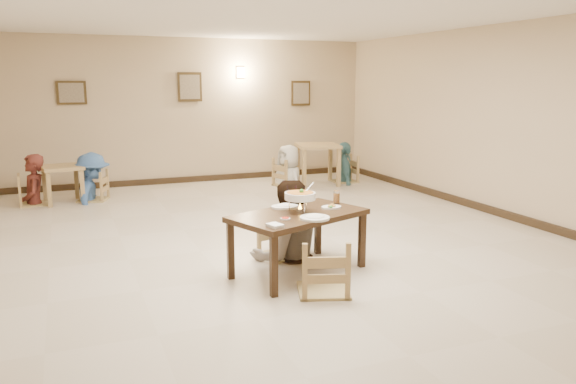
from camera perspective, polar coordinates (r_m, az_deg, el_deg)
name	(u,v)px	position (r m, az deg, el deg)	size (l,w,h in m)	color
floor	(267,244)	(7.48, -2.17, -5.30)	(10.00, 10.00, 0.00)	beige
ceiling	(265,8)	(7.22, -2.36, 18.17)	(10.00, 10.00, 0.00)	silver
wall_back	(185,111)	(12.01, -10.38, 8.07)	(10.00, 10.00, 0.00)	tan
wall_right	(511,122)	(9.33, 21.73, 6.60)	(10.00, 10.00, 0.00)	tan
baseboard_back	(188,179)	(12.14, -10.11, 1.27)	(8.00, 0.06, 0.12)	black
baseboard_right	(503,214)	(9.51, 20.97, -2.07)	(0.06, 10.00, 0.12)	black
picture_a	(71,93)	(11.71, -21.14, 9.39)	(0.55, 0.04, 0.45)	#342713
picture_b	(190,87)	(11.98, -9.94, 10.47)	(0.50, 0.04, 0.60)	#342713
picture_c	(301,93)	(12.74, 1.31, 10.00)	(0.45, 0.04, 0.55)	#342713
wall_sconce	(240,72)	(12.26, -4.85, 12.01)	(0.16, 0.05, 0.22)	#FFD88C
main_table	(298,220)	(6.23, 1.07, -2.83)	(1.68, 1.30, 0.69)	#342213
chair_far	(282,216)	(6.86, -0.63, -2.50)	(0.47, 0.47, 1.00)	tan
chair_near	(324,241)	(5.68, 3.67, -4.95)	(0.51, 0.51, 1.09)	tan
main_diner	(287,180)	(6.71, -0.10, 1.22)	(0.93, 0.73, 1.92)	gray
curry_warmer	(300,196)	(6.20, 1.24, -0.42)	(0.38, 0.34, 0.31)	silver
rice_plate_far	(285,206)	(6.45, -0.33, -1.47)	(0.32, 0.32, 0.07)	white
rice_plate_near	(315,218)	(5.93, 2.73, -2.61)	(0.32, 0.32, 0.07)	white
fried_plate	(331,207)	(6.45, 4.42, -1.49)	(0.24, 0.24, 0.05)	white
chili_dish	(285,219)	(5.90, -0.28, -2.73)	(0.11, 0.11, 0.02)	white
napkin_cutlery	(275,225)	(5.62, -1.31, -3.41)	(0.19, 0.26, 0.03)	white
drink_glass	(337,197)	(6.70, 4.95, -0.55)	(0.08, 0.08, 0.15)	white
bg_table_left	(62,173)	(10.63, -21.95, 1.79)	(0.76, 0.76, 0.66)	tan
bg_table_right	(318,151)	(11.66, 3.04, 4.17)	(0.99, 0.99, 0.84)	tan
bg_chair_ll	(32,176)	(10.67, -24.53, 1.50)	(0.48, 0.48, 1.02)	tan
bg_chair_lr	(91,173)	(10.67, -19.34, 1.87)	(0.48, 0.48, 1.02)	tan
bg_chair_rl	(289,160)	(11.47, 0.06, 3.29)	(0.51, 0.51, 1.09)	tan
bg_chair_rr	(344,157)	(11.99, 5.75, 3.56)	(0.50, 0.50, 1.07)	tan
bg_diner_a	(30,154)	(10.62, -24.70, 3.50)	(0.65, 0.42, 1.77)	#54221D
bg_diner_b	(90,153)	(10.62, -19.47, 3.79)	(1.12, 0.64, 1.74)	#3E68A8
bg_diner_c	(289,145)	(11.43, 0.06, 4.81)	(0.83, 0.54, 1.69)	silver
bg_diner_d	(345,142)	(11.95, 5.78, 5.07)	(1.00, 0.42, 1.71)	teal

